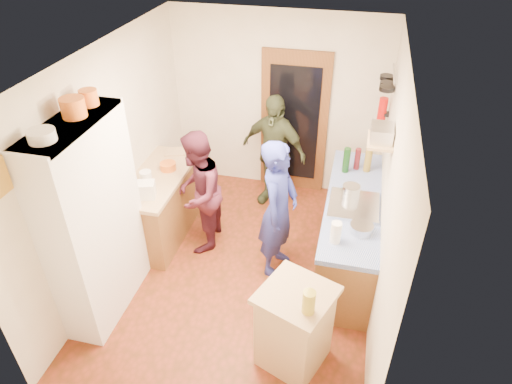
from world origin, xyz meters
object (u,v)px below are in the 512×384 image
(right_counter_base, at_px, (349,232))
(person_back, at_px, (274,151))
(island_base, at_px, (294,329))
(person_hob, at_px, (280,211))
(person_left, at_px, (201,191))
(hutch_body, at_px, (94,223))

(right_counter_base, relative_size, person_back, 1.33)
(right_counter_base, height_order, island_base, island_base)
(person_hob, bearing_deg, right_counter_base, -56.98)
(island_base, distance_m, person_left, 2.07)
(hutch_body, xyz_separation_m, person_left, (0.68, 1.20, -0.31))
(hutch_body, xyz_separation_m, island_base, (2.09, -0.28, -0.67))
(right_counter_base, xyz_separation_m, person_left, (-1.82, -0.10, 0.37))
(island_base, height_order, person_hob, person_hob)
(island_base, relative_size, person_hob, 0.50)
(island_base, bearing_deg, hutch_body, 172.35)
(person_left, relative_size, person_back, 0.96)
(hutch_body, distance_m, island_base, 2.21)
(hutch_body, bearing_deg, person_hob, 28.75)
(hutch_body, height_order, island_base, hutch_body)
(hutch_body, height_order, person_left, hutch_body)
(island_base, distance_m, person_back, 2.72)
(person_left, bearing_deg, person_back, 144.41)
(hutch_body, distance_m, person_left, 1.41)
(person_back, bearing_deg, hutch_body, -102.75)
(hutch_body, height_order, person_back, hutch_body)
(person_hob, relative_size, person_back, 1.03)
(person_hob, bearing_deg, person_left, 84.37)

